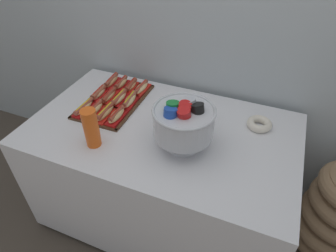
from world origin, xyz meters
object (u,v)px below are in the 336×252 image
(hot_dog_8, at_px, (112,81))
(hot_dog_2, at_px, (105,113))
(buffet_table, at_px, (162,172))
(hot_dog_11, at_px, (141,88))
(hot_dog_3, at_px, (117,116))
(hot_dog_5, at_px, (109,96))
(punch_bowl, at_px, (184,121))
(hot_dog_7, at_px, (130,101))
(hot_dog_0, at_px, (84,108))
(cup_stack, at_px, (91,128))
(hot_dog_4, at_px, (99,94))
(hot_dog_1, at_px, (95,110))
(hot_dog_10, at_px, (131,86))
(hot_dog_9, at_px, (121,84))
(hot_dog_6, at_px, (119,99))
(serving_tray, at_px, (114,101))
(donut, at_px, (259,124))

(hot_dog_8, bearing_deg, hot_dog_2, -64.78)
(buffet_table, distance_m, hot_dog_11, 0.58)
(hot_dog_3, height_order, hot_dog_5, hot_dog_3)
(punch_bowl, bearing_deg, buffet_table, 149.37)
(hot_dog_7, bearing_deg, punch_bowl, -27.28)
(hot_dog_0, distance_m, cup_stack, 0.32)
(hot_dog_2, bearing_deg, buffet_table, 6.17)
(hot_dog_0, bearing_deg, hot_dog_4, 90.77)
(hot_dog_4, relative_size, hot_dog_11, 0.96)
(hot_dog_1, xyz_separation_m, hot_dog_10, (0.07, 0.33, -0.00))
(hot_dog_9, xyz_separation_m, hot_dog_10, (0.07, 0.00, -0.00))
(hot_dog_2, distance_m, hot_dog_6, 0.17)
(hot_dog_0, bearing_deg, punch_bowl, -4.93)
(hot_dog_2, distance_m, hot_dog_9, 0.34)
(hot_dog_1, distance_m, hot_dog_4, 0.18)
(hot_dog_4, bearing_deg, hot_dog_3, -35.48)
(hot_dog_2, xyz_separation_m, hot_dog_4, (-0.15, 0.16, 0.00))
(hot_dog_8, distance_m, hot_dog_10, 0.15)
(hot_dog_1, bearing_deg, hot_dog_5, 90.77)
(hot_dog_6, distance_m, punch_bowl, 0.57)
(hot_dog_0, relative_size, hot_dog_7, 1.00)
(buffet_table, height_order, hot_dog_9, hot_dog_9)
(buffet_table, bearing_deg, cup_stack, -137.01)
(hot_dog_5, xyz_separation_m, hot_dog_9, (-0.00, 0.16, 0.00))
(serving_tray, height_order, hot_dog_9, hot_dog_9)
(hot_dog_2, bearing_deg, punch_bowl, -6.60)
(hot_dog_6, xyz_separation_m, hot_dog_10, (-0.00, 0.16, -0.00))
(hot_dog_6, height_order, punch_bowl, punch_bowl)
(serving_tray, distance_m, hot_dog_5, 0.05)
(hot_dog_2, height_order, hot_dog_5, hot_dog_2)
(hot_dog_11, relative_size, donut, 1.24)
(hot_dog_2, height_order, hot_dog_8, hot_dog_8)
(hot_dog_7, bearing_deg, hot_dog_3, -89.23)
(hot_dog_10, height_order, cup_stack, cup_stack)
(buffet_table, relative_size, donut, 10.81)
(hot_dog_4, bearing_deg, hot_dog_0, -89.23)
(hot_dog_11, bearing_deg, serving_tray, -123.52)
(buffet_table, height_order, hot_dog_7, hot_dog_7)
(hot_dog_0, distance_m, hot_dog_2, 0.15)
(buffet_table, relative_size, serving_tray, 2.90)
(buffet_table, bearing_deg, hot_dog_10, 140.16)
(hot_dog_4, height_order, cup_stack, cup_stack)
(hot_dog_1, bearing_deg, donut, 15.54)
(hot_dog_1, xyz_separation_m, hot_dog_9, (-0.00, 0.33, -0.00))
(hot_dog_11, bearing_deg, hot_dog_10, -179.23)
(hot_dog_4, relative_size, hot_dog_8, 0.94)
(hot_dog_5, bearing_deg, buffet_table, -16.64)
(serving_tray, distance_m, hot_dog_1, 0.17)
(buffet_table, distance_m, hot_dog_6, 0.56)
(hot_dog_5, bearing_deg, serving_tray, 0.77)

